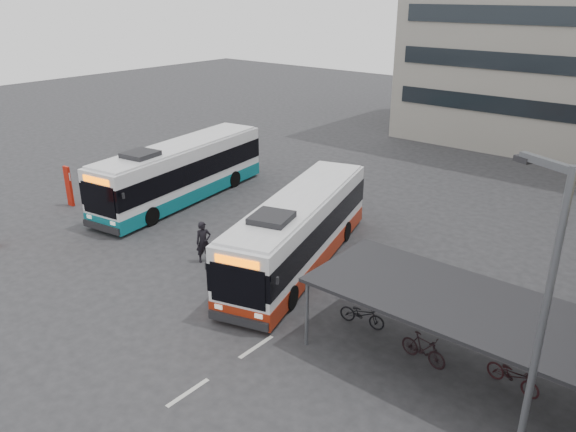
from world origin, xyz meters
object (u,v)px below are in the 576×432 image
Objects in this scene: bus_main at (299,231)px; pedestrian at (204,242)px; lamp_post at (538,324)px; bus_teal at (181,172)px.

pedestrian is at bearing -159.83° from bus_main.
bus_teal is at bearing -176.54° from lamp_post.
bus_teal reaches higher than bus_main.
bus_main is at bearing 175.94° from lamp_post.
lamp_post is (21.52, -8.30, 3.01)m from bus_teal.
bus_main is at bearing -20.11° from bus_teal.
bus_main is 0.95× the size of bus_teal.
lamp_post is at bearing -29.43° from bus_teal.
pedestrian is 0.23× the size of lamp_post.
bus_teal is 23.25m from lamp_post.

